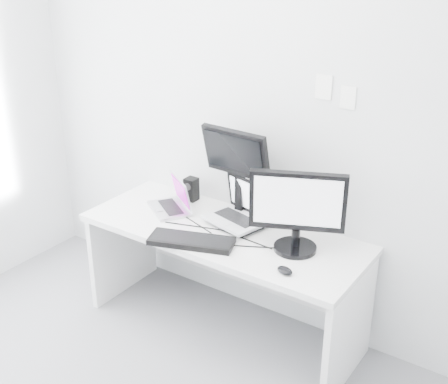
% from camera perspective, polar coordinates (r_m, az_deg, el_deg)
% --- Properties ---
extents(back_wall, '(3.60, 0.00, 3.60)m').
position_cam_1_polar(back_wall, '(3.68, 3.01, 7.00)').
color(back_wall, '#B9BBBD').
rests_on(back_wall, ground).
extents(desk, '(1.80, 0.70, 0.73)m').
position_cam_1_polar(desk, '(3.82, -0.08, -8.57)').
color(desk, silver).
rests_on(desk, ground).
extents(macbook, '(0.39, 0.37, 0.23)m').
position_cam_1_polar(macbook, '(3.87, -5.43, -0.20)').
color(macbook, '#B4B4B9').
rests_on(macbook, desk).
extents(speaker, '(0.10, 0.10, 0.16)m').
position_cam_1_polar(speaker, '(4.02, -3.18, 0.27)').
color(speaker, black).
rests_on(speaker, desk).
extents(dell_laptop, '(0.41, 0.36, 0.30)m').
position_cam_1_polar(dell_laptop, '(3.63, 1.04, -1.17)').
color(dell_laptop, silver).
rests_on(dell_laptop, desk).
extents(rear_monitor, '(0.46, 0.19, 0.62)m').
position_cam_1_polar(rear_monitor, '(3.67, 1.33, 1.88)').
color(rear_monitor, black).
rests_on(rear_monitor, desk).
extents(samsung_monitor, '(0.60, 0.45, 0.50)m').
position_cam_1_polar(samsung_monitor, '(3.34, 7.10, -1.83)').
color(samsung_monitor, black).
rests_on(samsung_monitor, desk).
extents(keyboard, '(0.54, 0.34, 0.03)m').
position_cam_1_polar(keyboard, '(3.49, -3.18, -4.77)').
color(keyboard, black).
rests_on(keyboard, desk).
extents(mouse, '(0.11, 0.09, 0.03)m').
position_cam_1_polar(mouse, '(3.21, 5.91, -7.57)').
color(mouse, black).
rests_on(mouse, desk).
extents(wall_note_0, '(0.10, 0.00, 0.14)m').
position_cam_1_polar(wall_note_0, '(3.40, 9.63, 10.01)').
color(wall_note_0, white).
rests_on(wall_note_0, back_wall).
extents(wall_note_1, '(0.09, 0.00, 0.13)m').
position_cam_1_polar(wall_note_1, '(3.35, 11.92, 8.93)').
color(wall_note_1, white).
rests_on(wall_note_1, back_wall).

